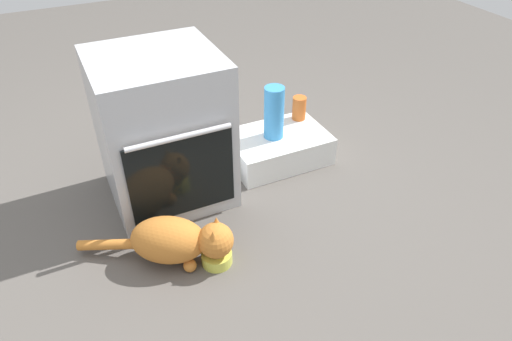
% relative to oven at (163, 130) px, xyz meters
% --- Properties ---
extents(ground, '(8.00, 8.00, 0.00)m').
position_rel_oven_xyz_m(ground, '(-0.05, -0.38, -0.38)').
color(ground, '#56514C').
extents(oven, '(0.58, 0.60, 0.76)m').
position_rel_oven_xyz_m(oven, '(0.00, 0.00, 0.00)').
color(oven, '#B7BABF').
rests_on(oven, ground).
extents(pantry_cabinet, '(0.55, 0.38, 0.17)m').
position_rel_oven_xyz_m(pantry_cabinet, '(0.65, 0.02, -0.30)').
color(pantry_cabinet, white).
rests_on(pantry_cabinet, ground).
extents(food_bowl, '(0.14, 0.14, 0.09)m').
position_rel_oven_xyz_m(food_bowl, '(0.04, -0.58, -0.34)').
color(food_bowl, '#D1D14C').
rests_on(food_bowl, ground).
extents(cat, '(0.63, 0.42, 0.23)m').
position_rel_oven_xyz_m(cat, '(-0.11, -0.49, -0.26)').
color(cat, '#C6752D').
rests_on(cat, ground).
extents(sauce_jar, '(0.08, 0.08, 0.14)m').
position_rel_oven_xyz_m(sauce_jar, '(0.85, 0.13, -0.14)').
color(sauce_jar, '#D16023').
rests_on(sauce_jar, pantry_cabinet).
extents(water_bottle, '(0.11, 0.11, 0.30)m').
position_rel_oven_xyz_m(water_bottle, '(0.62, 0.02, -0.06)').
color(water_bottle, '#388CD1').
rests_on(water_bottle, pantry_cabinet).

